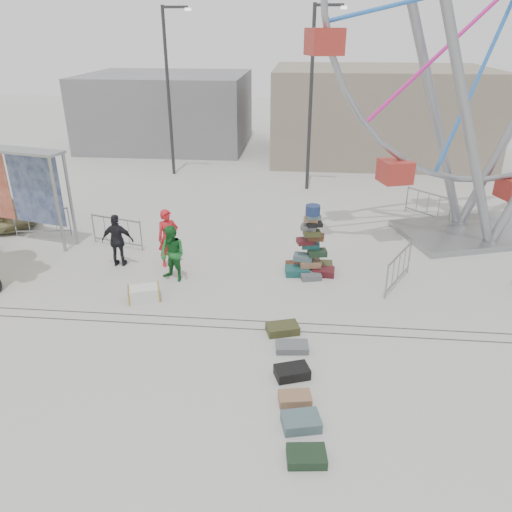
# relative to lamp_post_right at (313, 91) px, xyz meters

# --- Properties ---
(ground) EXTENTS (90.00, 90.00, 0.00)m
(ground) POSITION_rel_lamp_post_right_xyz_m (-3.09, -13.00, -4.48)
(ground) COLOR #9E9E99
(ground) RESTS_ON ground
(track_line_near) EXTENTS (40.00, 0.04, 0.01)m
(track_line_near) POSITION_rel_lamp_post_right_xyz_m (-3.09, -12.40, -4.48)
(track_line_near) COLOR #47443F
(track_line_near) RESTS_ON ground
(track_line_far) EXTENTS (40.00, 0.04, 0.01)m
(track_line_far) POSITION_rel_lamp_post_right_xyz_m (-3.09, -12.00, -4.48)
(track_line_far) COLOR #47443F
(track_line_far) RESTS_ON ground
(building_right) EXTENTS (12.00, 8.00, 5.00)m
(building_right) POSITION_rel_lamp_post_right_xyz_m (3.91, 7.00, -1.98)
(building_right) COLOR gray
(building_right) RESTS_ON ground
(building_left) EXTENTS (10.00, 8.00, 4.40)m
(building_left) POSITION_rel_lamp_post_right_xyz_m (-9.09, 9.00, -2.28)
(building_left) COLOR gray
(building_left) RESTS_ON ground
(lamp_post_right) EXTENTS (1.41, 0.25, 8.00)m
(lamp_post_right) POSITION_rel_lamp_post_right_xyz_m (0.00, 0.00, 0.00)
(lamp_post_right) COLOR #2D2D30
(lamp_post_right) RESTS_ON ground
(lamp_post_left) EXTENTS (1.41, 0.25, 8.00)m
(lamp_post_left) POSITION_rel_lamp_post_right_xyz_m (-7.00, 2.00, 0.00)
(lamp_post_left) COLOR #2D2D30
(lamp_post_left) RESTS_ON ground
(suitcase_tower) EXTENTS (1.58, 1.41, 2.25)m
(suitcase_tower) POSITION_rel_lamp_post_right_xyz_m (0.02, -8.96, -3.85)
(suitcase_tower) COLOR #1B5151
(suitcase_tower) RESTS_ON ground
(banner_scaffold) EXTENTS (4.72, 1.86, 3.38)m
(banner_scaffold) POSITION_rel_lamp_post_right_xyz_m (-10.51, -7.29, -1.94)
(banner_scaffold) COLOR gray
(banner_scaffold) RESTS_ON ground
(steamer_trunk) EXTENTS (0.99, 0.77, 0.41)m
(steamer_trunk) POSITION_rel_lamp_post_right_xyz_m (-4.68, -11.18, -4.28)
(steamer_trunk) COLOR silver
(steamer_trunk) RESTS_ON ground
(row_case_0) EXTENTS (0.92, 0.72, 0.22)m
(row_case_0) POSITION_rel_lamp_post_right_xyz_m (-0.67, -12.46, -4.37)
(row_case_0) COLOR #3F4120
(row_case_0) RESTS_ON ground
(row_case_1) EXTENTS (0.83, 0.55, 0.17)m
(row_case_1) POSITION_rel_lamp_post_right_xyz_m (-0.41, -13.20, -4.40)
(row_case_1) COLOR slate
(row_case_1) RESTS_ON ground
(row_case_2) EXTENTS (0.87, 0.70, 0.24)m
(row_case_2) POSITION_rel_lamp_post_right_xyz_m (-0.38, -14.21, -4.36)
(row_case_2) COLOR black
(row_case_2) RESTS_ON ground
(row_case_3) EXTENTS (0.73, 0.53, 0.21)m
(row_case_3) POSITION_rel_lamp_post_right_xyz_m (-0.29, -15.06, -4.38)
(row_case_3) COLOR #956A4C
(row_case_3) RESTS_ON ground
(row_case_4) EXTENTS (0.85, 0.70, 0.23)m
(row_case_4) POSITION_rel_lamp_post_right_xyz_m (-0.16, -15.72, -4.37)
(row_case_4) COLOR #4C656C
(row_case_4) RESTS_ON ground
(row_case_5) EXTENTS (0.76, 0.58, 0.20)m
(row_case_5) POSITION_rel_lamp_post_right_xyz_m (-0.05, -16.56, -4.38)
(row_case_5) COLOR #1B311E
(row_case_5) RESTS_ON ground
(barricade_dummy_b) EXTENTS (1.99, 0.39, 1.10)m
(barricade_dummy_b) POSITION_rel_lamp_post_right_xyz_m (-9.85, -6.82, -3.93)
(barricade_dummy_b) COLOR gray
(barricade_dummy_b) RESTS_ON ground
(barricade_dummy_c) EXTENTS (1.95, 0.66, 1.10)m
(barricade_dummy_c) POSITION_rel_lamp_post_right_xyz_m (-6.74, -7.55, -3.93)
(barricade_dummy_c) COLOR gray
(barricade_dummy_c) RESTS_ON ground
(barricade_wheel_front) EXTENTS (1.03, 1.81, 1.10)m
(barricade_wheel_front) POSITION_rel_lamp_post_right_xyz_m (2.64, -9.59, -3.93)
(barricade_wheel_front) COLOR gray
(barricade_wheel_front) RESTS_ON ground
(barricade_wheel_back) EXTENTS (1.46, 1.51, 1.10)m
(barricade_wheel_back) POSITION_rel_lamp_post_right_xyz_m (4.75, -3.59, -3.93)
(barricade_wheel_back) COLOR gray
(barricade_wheel_back) RESTS_ON ground
(pedestrian_red) EXTENTS (0.83, 0.76, 1.90)m
(pedestrian_red) POSITION_rel_lamp_post_right_xyz_m (-4.53, -8.85, -3.53)
(pedestrian_red) COLOR red
(pedestrian_red) RESTS_ON ground
(pedestrian_green) EXTENTS (1.06, 0.98, 1.75)m
(pedestrian_green) POSITION_rel_lamp_post_right_xyz_m (-4.14, -9.87, -3.61)
(pedestrian_green) COLOR #196426
(pedestrian_green) RESTS_ON ground
(pedestrian_black) EXTENTS (1.05, 0.48, 1.75)m
(pedestrian_black) POSITION_rel_lamp_post_right_xyz_m (-6.14, -9.03, -3.61)
(pedestrian_black) COLOR black
(pedestrian_black) RESTS_ON ground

